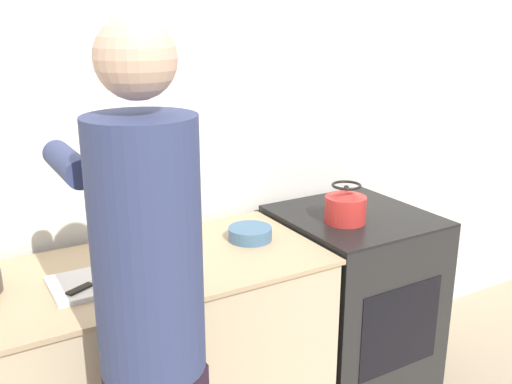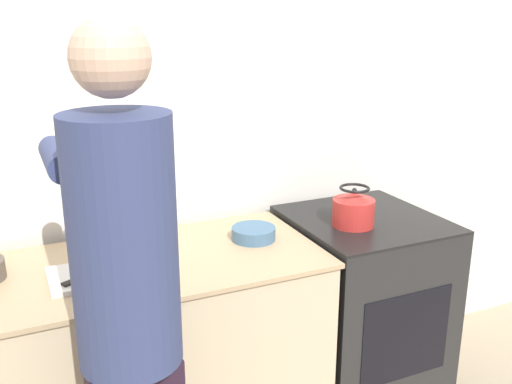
# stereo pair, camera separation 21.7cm
# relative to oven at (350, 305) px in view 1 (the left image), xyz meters

# --- Properties ---
(wall_back) EXTENTS (8.00, 0.05, 2.60)m
(wall_back) POSITION_rel_oven_xyz_m (-0.83, 0.40, 0.84)
(wall_back) COLOR silver
(wall_back) RESTS_ON ground_plane
(counter) EXTENTS (1.67, 0.67, 0.90)m
(counter) POSITION_rel_oven_xyz_m (-1.16, -0.01, -0.01)
(counter) COLOR #C6B28E
(counter) RESTS_ON ground_plane
(oven) EXTENTS (0.63, 0.67, 0.93)m
(oven) POSITION_rel_oven_xyz_m (0.00, 0.00, 0.00)
(oven) COLOR black
(oven) RESTS_ON ground_plane
(person) EXTENTS (0.33, 0.57, 1.80)m
(person) POSITION_rel_oven_xyz_m (-1.18, -0.54, 0.53)
(person) COLOR black
(person) RESTS_ON ground_plane
(cutting_board) EXTENTS (0.29, 0.24, 0.02)m
(cutting_board) POSITION_rel_oven_xyz_m (-1.22, -0.07, 0.45)
(cutting_board) COLOR silver
(cutting_board) RESTS_ON counter
(knife) EXTENTS (0.24, 0.14, 0.01)m
(knife) POSITION_rel_oven_xyz_m (-1.21, -0.09, 0.46)
(knife) COLOR silver
(knife) RESTS_ON cutting_board
(kettle) EXTENTS (0.18, 0.18, 0.17)m
(kettle) POSITION_rel_oven_xyz_m (-0.11, -0.06, 0.54)
(kettle) COLOR red
(kettle) RESTS_ON oven
(bowl_mixing) EXTENTS (0.18, 0.18, 0.05)m
(bowl_mixing) POSITION_rel_oven_xyz_m (-0.54, 0.03, 0.47)
(bowl_mixing) COLOR #426684
(bowl_mixing) RESTS_ON counter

